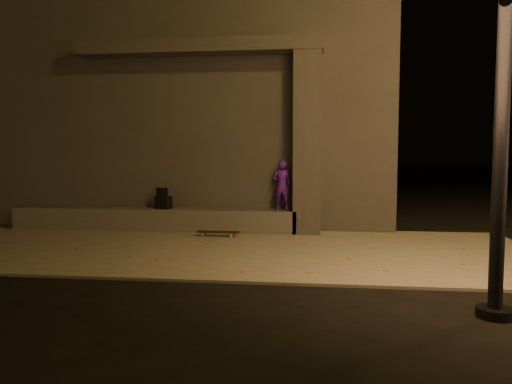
# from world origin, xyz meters

# --- Properties ---
(ground) EXTENTS (120.00, 120.00, 0.00)m
(ground) POSITION_xyz_m (0.00, 0.00, 0.00)
(ground) COLOR black
(ground) RESTS_ON ground
(sidewalk) EXTENTS (11.00, 4.40, 0.04)m
(sidewalk) POSITION_xyz_m (0.00, 2.00, 0.02)
(sidewalk) COLOR slate
(sidewalk) RESTS_ON ground
(building) EXTENTS (9.00, 5.10, 5.22)m
(building) POSITION_xyz_m (-1.00, 6.49, 2.61)
(building) COLOR #3C3836
(building) RESTS_ON ground
(ledge) EXTENTS (6.00, 0.55, 0.45)m
(ledge) POSITION_xyz_m (-1.50, 3.75, 0.27)
(ledge) COLOR #585650
(ledge) RESTS_ON sidewalk
(column) EXTENTS (0.55, 0.55, 3.60)m
(column) POSITION_xyz_m (1.70, 3.75, 1.84)
(column) COLOR #3C3836
(column) RESTS_ON sidewalk
(canopy) EXTENTS (5.00, 0.70, 0.28)m
(canopy) POSITION_xyz_m (-0.50, 3.80, 3.78)
(canopy) COLOR #3C3836
(canopy) RESTS_ON column
(skateboarder) EXTENTS (0.39, 0.27, 1.01)m
(skateboarder) POSITION_xyz_m (1.20, 3.75, 1.00)
(skateboarder) COLOR #481796
(skateboarder) RESTS_ON ledge
(backpack) EXTENTS (0.37, 0.30, 0.44)m
(backpack) POSITION_xyz_m (-1.28, 3.75, 0.64)
(backpack) COLOR black
(backpack) RESTS_ON ledge
(skateboard) EXTENTS (0.84, 0.23, 0.09)m
(skateboard) POSITION_xyz_m (0.01, 3.10, 0.12)
(skateboard) COLOR black
(skateboard) RESTS_ON sidewalk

